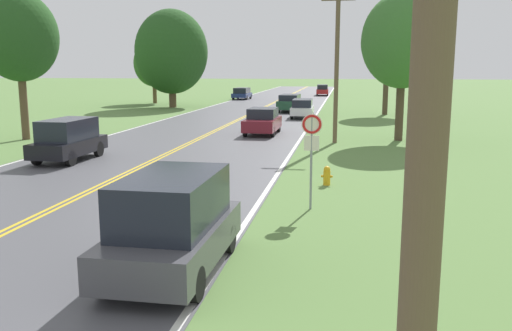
{
  "coord_description": "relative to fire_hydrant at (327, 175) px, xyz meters",
  "views": [
    {
      "loc": [
        8.5,
        -0.22,
        4.14
      ],
      "look_at": [
        5.96,
        15.07,
        1.33
      ],
      "focal_mm": 38.0,
      "sensor_mm": 36.0,
      "label": 1
    }
  ],
  "objects": [
    {
      "name": "car_dark_green_suv_receding",
      "position": [
        -4.66,
        32.2,
        0.54
      ],
      "size": [
        2.05,
        4.84,
        1.63
      ],
      "rotation": [
        0.0,
        0.0,
        -1.6
      ],
      "color": "black",
      "rests_on": "ground"
    },
    {
      "name": "tree_far_back",
      "position": [
        -21.52,
        41.82,
        4.23
      ],
      "size": [
        4.61,
        4.61,
        7.25
      ],
      "color": "brown",
      "rests_on": "ground"
    },
    {
      "name": "car_red_suv_horizon",
      "position": [
        -2.96,
        62.94,
        0.51
      ],
      "size": [
        1.9,
        4.87,
        1.61
      ],
      "rotation": [
        0.0,
        0.0,
        -1.53
      ],
      "color": "black",
      "rests_on": "ground"
    },
    {
      "name": "car_black_van_approaching",
      "position": [
        -11.64,
        3.28,
        0.63
      ],
      "size": [
        1.82,
        4.22,
        1.88
      ],
      "rotation": [
        0.0,
        0.0,
        1.56
      ],
      "color": "black",
      "rests_on": "ground"
    },
    {
      "name": "car_dark_grey_van_nearest",
      "position": [
        -2.8,
        -8.9,
        0.69
      ],
      "size": [
        1.97,
        4.32,
        2.03
      ],
      "rotation": [
        0.0,
        0.0,
        -1.58
      ],
      "color": "black",
      "rests_on": "ground"
    },
    {
      "name": "traffic_sign",
      "position": [
        -0.35,
        -3.46,
        1.79
      ],
      "size": [
        0.6,
        0.1,
        2.83
      ],
      "color": "gray",
      "rests_on": "ground"
    },
    {
      "name": "tree_mid_treeline",
      "position": [
        -17.78,
        9.67,
        5.48
      ],
      "size": [
        4.39,
        4.39,
        8.38
      ],
      "color": "brown",
      "rests_on": "ground"
    },
    {
      "name": "car_maroon_sedan_mid_near",
      "position": [
        -4.53,
        14.37,
        0.49
      ],
      "size": [
        1.93,
        4.28,
        1.64
      ],
      "rotation": [
        0.0,
        0.0,
        -1.58
      ],
      "color": "black",
      "rests_on": "ground"
    },
    {
      "name": "tree_behind_sign",
      "position": [
        3.63,
        12.82,
        5.24
      ],
      "size": [
        4.62,
        4.62,
        8.27
      ],
      "color": "#473828",
      "rests_on": "ground"
    },
    {
      "name": "utility_pole_midground",
      "position": [
        0.03,
        11.16,
        3.95
      ],
      "size": [
        1.8,
        0.24,
        8.3
      ],
      "color": "brown",
      "rests_on": "ground"
    },
    {
      "name": "fire_hydrant",
      "position": [
        0.0,
        0.0,
        0.0
      ],
      "size": [
        0.41,
        0.25,
        0.69
      ],
      "color": "gold",
      "rests_on": "ground"
    },
    {
      "name": "tree_left_verge",
      "position": [
        4.01,
        30.38,
        5.87
      ],
      "size": [
        4.61,
        4.61,
        8.91
      ],
      "color": "#473828",
      "rests_on": "ground"
    },
    {
      "name": "car_white_suv_mid_far",
      "position": [
        -2.97,
        25.94,
        0.5
      ],
      "size": [
        1.86,
        4.53,
        1.56
      ],
      "rotation": [
        0.0,
        0.0,
        -1.55
      ],
      "color": "black",
      "rests_on": "ground"
    },
    {
      "name": "tree_right_cluster",
      "position": [
        -17.42,
        35.93,
        5.37
      ],
      "size": [
        7.52,
        7.52,
        10.06
      ],
      "color": "brown",
      "rests_on": "ground"
    },
    {
      "name": "car_dark_blue_hatchback_distant",
      "position": [
        -12.96,
        51.31,
        0.46
      ],
      "size": [
        2.07,
        4.23,
        1.51
      ],
      "rotation": [
        0.0,
        0.0,
        1.54
      ],
      "color": "black",
      "rests_on": "ground"
    }
  ]
}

